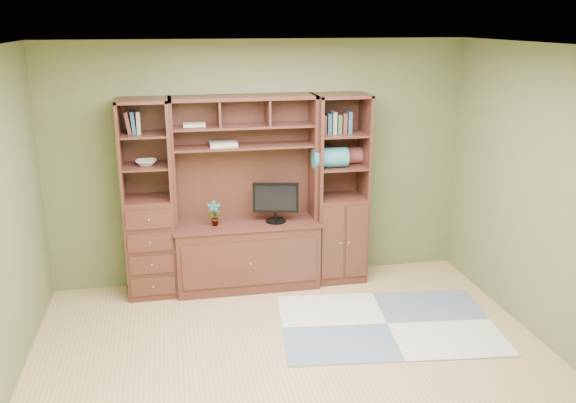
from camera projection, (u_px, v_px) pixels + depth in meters
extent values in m
cube|color=tan|center=(299.00, 370.00, 5.05)|extent=(4.60, 4.10, 0.04)
cube|color=white|center=(301.00, 47.00, 4.30)|extent=(4.60, 4.10, 0.04)
cube|color=#646E42|center=(260.00, 163.00, 6.55)|extent=(4.50, 0.04, 2.60)
cube|color=#646E42|center=(392.00, 359.00, 2.79)|extent=(4.50, 0.04, 2.60)
cube|color=#646E42|center=(563.00, 205.00, 5.09)|extent=(0.04, 4.00, 2.60)
cube|color=#482219|center=(246.00, 196.00, 6.34)|extent=(1.54, 0.53, 2.05)
cube|color=#482219|center=(148.00, 200.00, 6.20)|extent=(0.50, 0.45, 2.05)
cube|color=#482219|center=(340.00, 190.00, 6.57)|extent=(0.55, 0.45, 2.05)
cube|color=#A2A7A7|center=(387.00, 324.00, 5.80)|extent=(2.15, 1.56, 0.01)
cube|color=black|center=(276.00, 195.00, 6.37)|extent=(0.52, 0.31, 0.59)
imported|color=#9B6134|center=(214.00, 214.00, 6.29)|extent=(0.14, 0.09, 0.26)
cube|color=#B1A197|center=(223.00, 144.00, 6.23)|extent=(0.28, 0.20, 0.04)
imported|color=beige|center=(146.00, 163.00, 6.08)|extent=(0.21, 0.21, 0.05)
cube|color=teal|center=(330.00, 158.00, 6.39)|extent=(0.36, 0.21, 0.21)
cube|color=brown|center=(349.00, 155.00, 6.57)|extent=(0.32, 0.18, 0.18)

